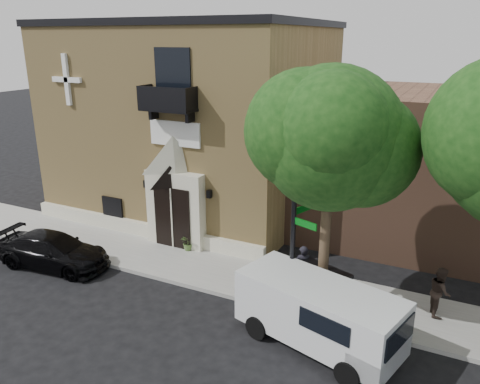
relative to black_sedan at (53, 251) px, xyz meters
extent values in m
plane|color=black|center=(4.38, 0.82, -0.66)|extent=(120.00, 120.00, 0.00)
cube|color=gray|center=(5.38, 2.32, -0.59)|extent=(42.00, 3.00, 0.15)
cube|color=tan|center=(1.38, 8.82, 3.84)|extent=(12.00, 10.00, 9.00)
cube|color=black|center=(1.38, 8.82, 8.49)|extent=(12.20, 10.20, 0.30)
cube|color=beige|center=(1.38, 3.70, -0.21)|extent=(12.00, 0.30, 0.60)
cube|color=beige|center=(3.38, 3.57, 1.09)|extent=(2.60, 0.55, 3.20)
pyramid|color=beige|center=(3.38, 3.57, 3.44)|extent=(2.60, 0.55, 1.50)
cube|color=black|center=(3.38, 3.28, 0.79)|extent=(1.70, 0.06, 2.60)
cube|color=beige|center=(3.38, 3.24, 0.79)|extent=(0.06, 0.04, 2.60)
cube|color=white|center=(3.38, 3.76, 4.24)|extent=(2.30, 0.10, 1.00)
cube|color=black|center=(3.38, 3.37, 5.24)|extent=(2.20, 0.90, 0.10)
cube|color=black|center=(3.38, 2.94, 5.69)|extent=(2.20, 0.06, 0.90)
cube|color=black|center=(2.33, 3.37, 5.69)|extent=(0.06, 0.90, 0.90)
cube|color=black|center=(4.43, 3.37, 5.69)|extent=(0.06, 0.90, 0.90)
cube|color=black|center=(3.38, 3.79, 6.44)|extent=(1.60, 0.08, 2.20)
cube|color=white|center=(-2.12, 3.74, 6.14)|extent=(0.22, 0.14, 2.20)
cube|color=white|center=(-2.12, 3.74, 6.14)|extent=(1.60, 0.14, 0.22)
cube|color=black|center=(-0.22, 3.77, 0.49)|extent=(1.10, 0.10, 1.00)
cube|color=#C43801|center=(-0.22, 3.80, 0.49)|extent=(0.85, 0.06, 0.75)
cube|color=black|center=(1.83, 3.70, 1.94)|extent=(0.18, 0.18, 0.32)
cube|color=black|center=(4.93, 3.70, 1.94)|extent=(0.18, 0.18, 0.32)
cylinder|color=#38281C|center=(10.38, 1.27, 1.59)|extent=(0.32, 0.32, 4.20)
sphere|color=#11360E|center=(10.38, 1.27, 5.16)|extent=(4.20, 4.20, 4.20)
sphere|color=#11360E|center=(11.18, 1.57, 4.86)|extent=(3.36, 3.36, 3.36)
sphere|color=#11360E|center=(9.68, 1.07, 5.36)|extent=(3.57, 3.57, 3.57)
sphere|color=#11360E|center=(10.58, 0.57, 5.56)|extent=(3.15, 3.15, 3.15)
imported|color=black|center=(0.00, 0.00, 0.00)|extent=(4.73, 2.34, 1.32)
cube|color=silver|center=(10.74, -0.29, 0.48)|extent=(5.09, 3.13, 1.61)
cube|color=silver|center=(12.57, -0.82, 0.00)|extent=(1.44, 2.09, 0.66)
cube|color=black|center=(12.94, -0.92, 0.76)|extent=(0.72, 1.63, 0.66)
cube|color=black|center=(11.21, -1.43, 0.81)|extent=(1.47, 0.46, 0.57)
cylinder|color=black|center=(9.03, -0.75, -0.30)|extent=(0.76, 0.43, 0.72)
cylinder|color=black|center=(9.53, 0.99, -0.30)|extent=(0.76, 0.43, 0.72)
cylinder|color=black|center=(11.96, -1.58, -0.30)|extent=(0.76, 0.43, 0.72)
cylinder|color=black|center=(12.45, 0.16, -0.30)|extent=(0.76, 0.43, 0.72)
cylinder|color=black|center=(9.44, 1.02, 2.48)|extent=(0.16, 0.16, 5.97)
cube|color=#055A11|center=(9.86, 0.87, 2.58)|extent=(0.81, 0.32, 0.22)
cube|color=#055A11|center=(9.59, 1.44, 2.83)|extent=(0.32, 0.81, 0.22)
cylinder|color=#AC0215|center=(11.13, 1.19, -0.47)|extent=(0.40, 0.40, 0.09)
cylinder|color=#AC0215|center=(11.13, 1.19, -0.12)|extent=(0.29, 0.29, 0.61)
sphere|color=#AC0215|center=(11.13, 1.19, 0.22)|extent=(0.29, 0.29, 0.29)
cylinder|color=#AC0215|center=(11.13, 1.19, -0.07)|extent=(0.50, 0.13, 0.13)
cube|color=#103A16|center=(10.18, 1.63, 0.05)|extent=(2.09, 1.61, 1.13)
cube|color=black|center=(10.18, 1.63, 0.67)|extent=(2.16, 1.68, 0.12)
imported|color=#537437|center=(4.13, 3.27, -0.19)|extent=(0.72, 0.68, 0.65)
imported|color=black|center=(9.40, 2.28, 0.32)|extent=(0.73, 0.66, 1.67)
imported|color=#332721|center=(13.78, 2.74, 0.30)|extent=(0.80, 0.92, 1.62)
camera|label=1|loc=(13.80, -11.68, 7.91)|focal=35.00mm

